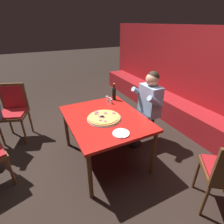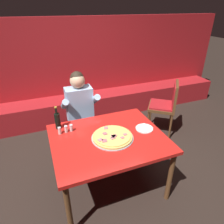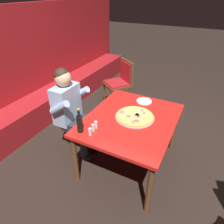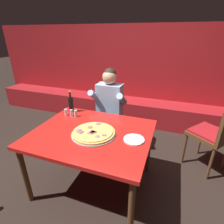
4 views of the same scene
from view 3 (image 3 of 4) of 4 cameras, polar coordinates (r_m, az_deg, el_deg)
The scene contains 12 objects.
ground_plane at distance 2.93m, azimuth 4.71°, elevation -14.03°, with size 24.00×24.00×0.00m, color black.
booth_wall_panel at distance 3.65m, azimuth -28.25°, elevation 9.88°, with size 6.80×0.16×1.90m, color #A3191E.
booth_bench at distance 3.71m, azimuth -22.49°, elevation -0.94°, with size 6.46×0.48×0.46m, color #A3191E.
main_dining_table at distance 2.49m, azimuth 5.39°, elevation -3.22°, with size 1.27×1.04×0.75m.
pizza at distance 2.46m, azimuth 6.53°, elevation -1.18°, with size 0.48×0.48×0.05m.
plate_white_paper at distance 2.82m, azimuth 9.17°, elevation 3.08°, with size 0.21×0.21×0.02m.
beer_bottle at distance 2.18m, azimuth -9.22°, elevation -3.20°, with size 0.07×0.07×0.29m.
shaker_black_pepper at distance 2.22m, azimuth -5.43°, elevation -4.58°, with size 0.04×0.04×0.09m.
shaker_oregano at distance 2.26m, azimuth -4.62°, elevation -3.74°, with size 0.04×0.04×0.09m.
shaker_parmesan at distance 2.16m, azimuth -6.29°, elevation -5.70°, with size 0.04×0.04×0.09m.
diner_seated_blue_shirt at distance 2.72m, azimuth -11.31°, elevation 0.53°, with size 0.53×0.53×1.27m.
dining_chair_far_right at distance 3.90m, azimuth 2.41°, elevation 9.04°, with size 0.62×0.62×0.96m.
Camera 3 is at (-1.90, -0.72, 2.10)m, focal length 32.00 mm.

